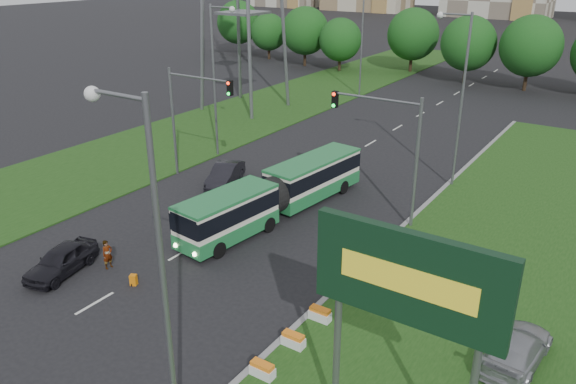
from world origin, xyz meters
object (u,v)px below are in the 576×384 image
Objects in this scene: traffic_mast_median at (392,139)px; car_left_far at (225,175)px; pedestrian at (107,254)px; shopping_trolley at (133,280)px; billboard at (408,288)px; car_median at (517,349)px; traffic_mast_left at (188,107)px; articulated_bus at (277,193)px; car_left_near at (61,260)px.

car_left_far is at bearing -176.68° from traffic_mast_median.
pedestrian is 2.48m from shopping_trolley.
traffic_mast_median is at bearing 115.03° from billboard.
car_median is 17.92m from shopping_trolley.
traffic_mast_left is 1.74× the size of car_median.
traffic_mast_left reaches higher than car_left_far.
pedestrian is at bearing -98.86° from car_left_far.
car_left_far is 1.00× the size of car_median.
articulated_bus is at bearing -17.35° from car_median.
car_left_near is at bearing -107.33° from articulated_bus.
car_left_far reaches higher than car_median.
traffic_mast_median is 13.13m from car_left_far.
pedestrian is (-3.70, -10.31, -0.72)m from articulated_bus.
articulated_bus is at bearing -12.93° from traffic_mast_left.
car_left_far is (-0.83, 14.32, 0.02)m from car_left_near.
car_median is (21.38, 5.46, 0.08)m from car_left_near.
shopping_trolley is (3.98, 1.21, -0.45)m from car_left_near.
billboard is 5.00× the size of pedestrian.
car_left_far is 13.98m from shopping_trolley.
traffic_mast_left reaches higher than car_left_near.
car_left_near reaches higher than shopping_trolley.
articulated_bus is 3.29× the size of car_median.
pedestrian is (1.60, 1.66, 0.07)m from car_left_near.
car_left_near is at bearing 172.35° from shopping_trolley.
car_left_far is at bearing 14.36° from pedestrian.
articulated_bus is 26.73× the size of shopping_trolley.
articulated_bus reaches higher than pedestrian.
shopping_trolley is at bearing -59.05° from traffic_mast_left.
traffic_mast_median reaches higher than pedestrian.
car_left_far is at bearing 81.29° from car_left_near.
car_left_far is 23.91m from car_median.
car_left_near is at bearing 19.01° from car_median.
car_left_far is at bearing -17.08° from car_median.
traffic_mast_median is 14.52m from car_median.
articulated_bus is (9.01, -2.07, -3.83)m from traffic_mast_left.
traffic_mast_median is 14.14× the size of shopping_trolley.
articulated_bus is at bearing -40.73° from car_left_far.
shopping_trolley is (-1.32, -10.76, -1.24)m from articulated_bus.
car_median is 2.87× the size of pedestrian.
billboard is 1.85× the size of car_left_near.
billboard is at bearing -57.47° from car_left_far.
pedestrian reaches higher than car_left_far.
car_median is at bearing -75.62° from pedestrian.
pedestrian is at bearing -126.36° from traffic_mast_median.
car_left_near is 0.94× the size of car_median.
traffic_mast_left is at bearing 92.77° from car_left_near.
traffic_mast_median reaches higher than car_median.
shopping_trolley is (7.69, -12.83, -5.07)m from traffic_mast_left.
car_left_near is (-5.30, -11.97, -0.79)m from articulated_bus.
billboard is at bearing -33.55° from traffic_mast_left.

